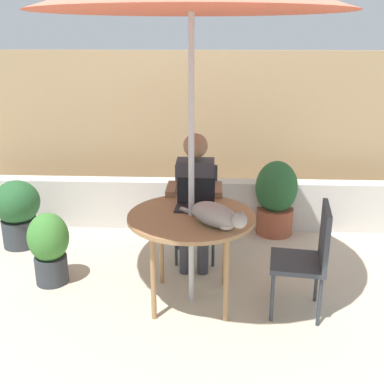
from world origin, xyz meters
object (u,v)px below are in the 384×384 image
object	(u,v)px
patio_table	(191,223)
chair_empty	(310,252)
laptop	(195,199)
cat	(217,216)
person_seated	(195,193)
potted_plant_by_chair	(276,197)
chair_occupied	(196,205)
potted_plant_near_fence	(49,246)
potted_plant_corner	(18,210)

from	to	relation	value
patio_table	chair_empty	bearing A→B (deg)	-7.82
laptop	cat	distance (m)	0.44
person_seated	potted_plant_by_chair	bearing A→B (deg)	40.21
chair_occupied	potted_plant_near_fence	world-z (taller)	chair_occupied
laptop	chair_empty	bearing A→B (deg)	-19.65
chair_empty	laptop	distance (m)	0.97
chair_occupied	chair_empty	xyz separation A→B (m)	(0.89, -0.97, 0.00)
chair_occupied	potted_plant_by_chair	bearing A→B (deg)	33.24
cat	potted_plant_by_chair	distance (m)	1.77
person_seated	chair_occupied	bearing A→B (deg)	90.00
potted_plant_by_chair	potted_plant_corner	distance (m)	2.64
patio_table	laptop	size ratio (longest dim) A/B	3.10
chair_empty	person_seated	size ratio (longest dim) A/B	0.72
chair_empty	laptop	world-z (taller)	laptop
patio_table	potted_plant_near_fence	size ratio (longest dim) A/B	1.54
laptop	potted_plant_by_chair	xyz separation A→B (m)	(0.80, 1.20, -0.39)
chair_empty	person_seated	xyz separation A→B (m)	(-0.89, 0.81, 0.17)
chair_empty	chair_occupied	bearing A→B (deg)	132.60
chair_empty	laptop	size ratio (longest dim) A/B	2.77
potted_plant_near_fence	potted_plant_corner	bearing A→B (deg)	128.05
cat	potted_plant_near_fence	xyz separation A→B (m)	(-1.41, 0.45, -0.48)
chair_occupied	potted_plant_near_fence	xyz separation A→B (m)	(-1.22, -0.61, -0.17)
patio_table	chair_empty	xyz separation A→B (m)	(0.89, -0.12, -0.17)
patio_table	potted_plant_near_fence	distance (m)	1.28
potted_plant_by_chair	potted_plant_corner	world-z (taller)	potted_plant_by_chair
chair_empty	cat	xyz separation A→B (m)	(-0.70, -0.09, 0.32)
potted_plant_by_chair	potted_plant_corner	size ratio (longest dim) A/B	1.17
chair_occupied	potted_plant_corner	distance (m)	1.79
person_seated	potted_plant_corner	distance (m)	1.82
potted_plant_by_chair	person_seated	bearing A→B (deg)	-139.79
person_seated	potted_plant_by_chair	size ratio (longest dim) A/B	1.52
patio_table	laptop	distance (m)	0.23
chair_occupied	potted_plant_corner	world-z (taller)	chair_occupied
cat	patio_table	bearing A→B (deg)	131.86
potted_plant_near_fence	potted_plant_corner	xyz separation A→B (m)	(-0.56, 0.72, 0.03)
chair_empty	potted_plant_near_fence	size ratio (longest dim) A/B	1.37
potted_plant_corner	chair_empty	bearing A→B (deg)	-21.89
potted_plant_by_chair	potted_plant_near_fence	bearing A→B (deg)	-150.61
person_seated	potted_plant_by_chair	xyz separation A→B (m)	(0.82, 0.70, -0.27)
chair_empty	cat	world-z (taller)	cat
laptop	potted_plant_by_chair	bearing A→B (deg)	56.20
potted_plant_by_chair	patio_table	bearing A→B (deg)	-120.78
chair_occupied	chair_empty	size ratio (longest dim) A/B	1.00
potted_plant_corner	laptop	bearing A→B (deg)	-22.93
person_seated	laptop	bearing A→B (deg)	-87.37
patio_table	potted_plant_corner	size ratio (longest dim) A/B	1.43
chair_empty	cat	size ratio (longest dim) A/B	1.77
patio_table	chair_occupied	xyz separation A→B (m)	(0.00, 0.84, -0.17)
laptop	potted_plant_by_chair	world-z (taller)	laptop
patio_table	person_seated	distance (m)	0.69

